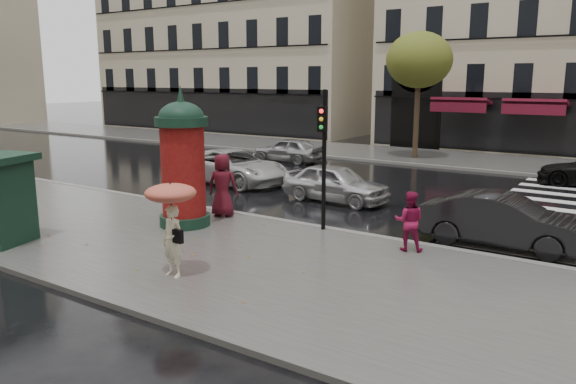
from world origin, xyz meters
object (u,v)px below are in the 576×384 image
Objects in this scene: man_burgundy at (223,185)px; car_white at (232,167)px; car_silver at (336,183)px; woman_umbrella at (171,214)px; car_far_silver at (288,150)px; woman_red at (409,221)px; traffic_light at (323,146)px; morris_column at (183,160)px; car_darkgrey at (504,221)px.

car_white is at bearing -73.29° from man_burgundy.
woman_umbrella is at bearing -169.59° from car_silver.
woman_umbrella is at bearing 98.90° from man_burgundy.
woman_umbrella reaches higher than car_far_silver.
woman_red is at bearing 43.61° from car_far_silver.
woman_umbrella is at bearing 24.92° from car_far_silver.
traffic_light is 8.48m from car_white.
car_far_silver is at bearing -64.72° from woman_red.
morris_column is 3.99m from traffic_light.
man_burgundy is 0.50× the size of traffic_light.
traffic_light is (0.74, 5.00, 0.97)m from woman_umbrella.
woman_umbrella is 0.54× the size of traffic_light.
car_darkgrey is (4.48, 1.52, -1.77)m from traffic_light.
man_burgundy is at bearing -138.45° from car_white.
car_silver is (-1.01, 8.88, -0.82)m from woman_umbrella.
car_far_silver is at bearing 111.21° from morris_column.
car_white is (-11.44, 3.00, 0.02)m from car_darkgrey.
morris_column is 13.59m from car_far_silver.
man_burgundy is 0.51× the size of car_far_silver.
car_darkgrey is 15.94m from car_far_silver.
car_white is (-9.68, 4.98, -0.16)m from woman_red.
morris_column is at bearing -153.65° from traffic_light.
woman_umbrella is 11.40m from car_white.
car_far_silver is (-8.45, 10.85, -1.82)m from traffic_light.
woman_red is at bearing -9.70° from traffic_light.
traffic_light is (3.33, 0.33, 1.37)m from man_burgundy.
morris_column is at bearing 112.01° from car_darkgrey.
woman_umbrella is 0.55× the size of car_far_silver.
woman_umbrella is 1.40× the size of woman_red.
car_white is at bearing 123.20° from woman_umbrella.
woman_red is 0.38× the size of traffic_light.
car_silver is at bearing 96.50° from woman_umbrella.
car_darkgrey is 0.82× the size of car_white.
car_darkgrey is 1.11× the size of car_far_silver.
woman_red is 0.37× the size of morris_column.
car_white is (-6.23, 9.52, -0.78)m from woman_umbrella.
woman_red is 0.29× the size of car_white.
car_silver is 1.04× the size of car_far_silver.
car_darkgrey is at bearing 51.35° from woman_umbrella.
morris_column is at bearing 20.20° from car_far_silver.
man_burgundy is 6.06m from car_white.
woman_red reaches higher than car_white.
car_silver is (1.80, 5.64, -1.36)m from morris_column.
car_far_silver is at bearing -85.58° from man_burgundy.
woman_red is at bearing 138.21° from car_darkgrey.
car_silver is at bearing 72.26° from morris_column.
car_silver is at bearing 42.84° from car_far_silver.
car_darkgrey reaches higher than car_far_silver.
car_silver is at bearing 69.06° from car_darkgrey.
car_white is (-3.63, 4.84, -0.38)m from man_burgundy.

